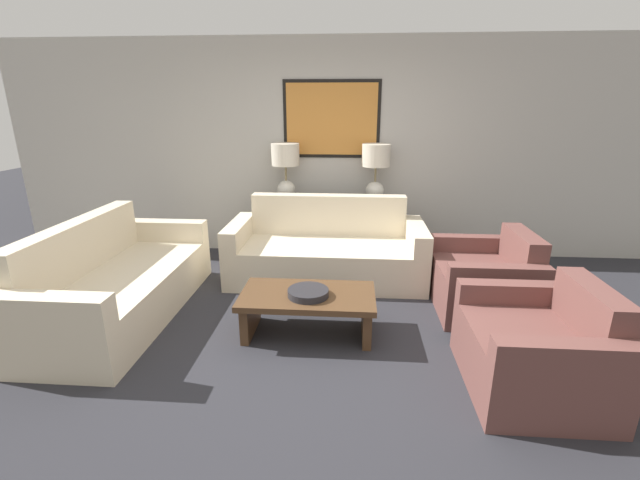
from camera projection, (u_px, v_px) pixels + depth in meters
ground_plane at (314, 354)px, 3.36m from camera, size 20.00×20.00×0.00m
back_wall at (332, 150)px, 5.36m from camera, size 8.27×0.12×2.65m
console_table at (330, 229)px, 5.39m from camera, size 1.52×0.38×0.74m
table_lamp_left at (286, 164)px, 5.19m from camera, size 0.34×0.34×0.69m
table_lamp_right at (376, 165)px, 5.11m from camera, size 0.34×0.34×0.69m
couch_by_back_wall at (327, 253)px, 4.77m from camera, size 2.13×0.92×0.88m
couch_by_side at (118, 285)px, 3.93m from camera, size 0.92×2.13×0.88m
coffee_table at (308, 304)px, 3.59m from camera, size 1.12×0.61×0.37m
decorative_bowl at (308, 293)px, 3.50m from camera, size 0.34×0.34×0.06m
armchair_near_back_wall at (485, 281)px, 4.04m from camera, size 0.84×0.98×0.76m
armchair_near_camera at (537, 351)px, 2.90m from camera, size 0.84×0.98×0.76m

